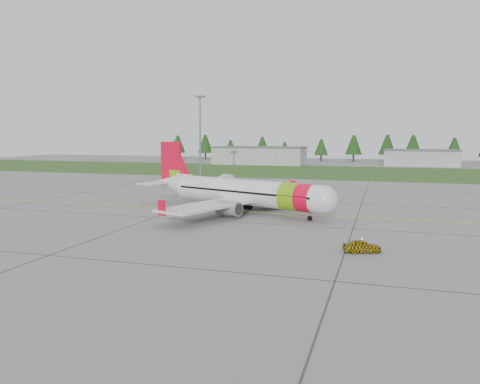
% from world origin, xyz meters
% --- Properties ---
extents(ground, '(320.00, 320.00, 0.00)m').
position_xyz_m(ground, '(0.00, 0.00, 0.00)').
color(ground, gray).
rests_on(ground, ground).
extents(aircraft, '(30.24, 28.74, 9.56)m').
position_xyz_m(aircraft, '(-5.47, 7.56, 2.76)').
color(aircraft, silver).
rests_on(aircraft, ground).
extents(follow_me_car, '(1.55, 1.68, 3.40)m').
position_xyz_m(follow_me_car, '(11.47, -10.67, 1.70)').
color(follow_me_car, gold).
rests_on(follow_me_car, ground).
extents(service_van, '(2.06, 2.02, 4.55)m').
position_xyz_m(service_van, '(-22.13, 48.88, 2.28)').
color(service_van, silver).
rests_on(service_van, ground).
extents(grass_strip, '(320.00, 50.00, 0.03)m').
position_xyz_m(grass_strip, '(0.00, 82.00, 0.01)').
color(grass_strip, '#30561E').
rests_on(grass_strip, ground).
extents(taxi_guideline, '(120.00, 0.25, 0.02)m').
position_xyz_m(taxi_guideline, '(0.00, 8.00, 0.01)').
color(taxi_guideline, gold).
rests_on(taxi_guideline, ground).
extents(hangar_west, '(32.00, 14.00, 6.00)m').
position_xyz_m(hangar_west, '(-30.00, 110.00, 3.00)').
color(hangar_west, '#A8A8A3').
rests_on(hangar_west, ground).
extents(hangar_east, '(24.00, 12.00, 5.20)m').
position_xyz_m(hangar_east, '(25.00, 118.00, 2.60)').
color(hangar_east, '#A8A8A3').
rests_on(hangar_east, ground).
extents(floodlight_mast, '(0.50, 0.50, 20.00)m').
position_xyz_m(floodlight_mast, '(-32.00, 58.00, 10.00)').
color(floodlight_mast, slate).
rests_on(floodlight_mast, ground).
extents(treeline, '(160.00, 8.00, 10.00)m').
position_xyz_m(treeline, '(0.00, 138.00, 5.00)').
color(treeline, '#1C3F14').
rests_on(treeline, ground).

